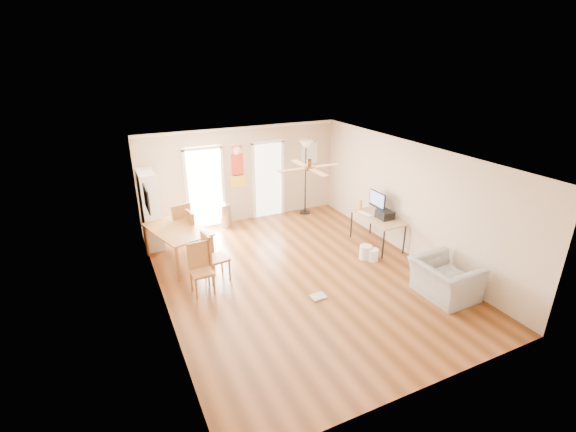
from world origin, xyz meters
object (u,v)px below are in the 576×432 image
printer (385,215)px  trash_can (226,215)px  dining_table (179,245)px  dining_chair_far (179,225)px  armchair (445,279)px  wastebasket_a (373,255)px  dining_chair_near (202,270)px  computer_desk (377,231)px  bookshelf (150,210)px  torchiere_lamp (305,178)px  wastebasket_b (366,252)px  dining_chair_right_b (216,256)px  dining_chair_right_a (200,231)px

printer → trash_can: bearing=139.4°
dining_table → printer: (4.60, -1.35, 0.43)m
dining_chair_far → armchair: (4.13, -4.37, -0.20)m
wastebasket_a → dining_chair_near: bearing=174.8°
armchair → wastebasket_a: bearing=10.4°
printer → computer_desk: bearing=126.9°
bookshelf → torchiere_lamp: (4.32, 0.33, 0.13)m
dining_chair_near → wastebasket_a: size_ratio=3.60×
printer → wastebasket_a: 1.07m
trash_can → torchiere_lamp: torchiere_lamp is taller
printer → wastebasket_b: size_ratio=1.16×
trash_can → armchair: armchair is taller
dining_chair_near → wastebasket_a: dining_chair_near is taller
dining_chair_near → trash_can: bearing=62.4°
printer → wastebasket_b: bearing=-153.0°
bookshelf → wastebasket_b: bookshelf is taller
dining_chair_far → trash_can: 1.53m
dining_chair_far → printer: 4.91m
wastebasket_a → torchiere_lamp: bearing=90.4°
printer → armchair: bearing=-96.0°
torchiere_lamp → dining_chair_right_b: bearing=-143.1°
dining_chair_far → trash_can: dining_chair_far is taller
bookshelf → dining_chair_near: bookshelf is taller
dining_chair_right_a → dining_chair_near: 1.81m
computer_desk → armchair: (-0.21, -2.40, -0.00)m
dining_chair_near → trash_can: dining_chair_near is taller
computer_desk → wastebasket_b: (-0.65, -0.49, -0.21)m
bookshelf → dining_chair_right_a: bookshelf is taller
dining_table → dining_chair_right_a: dining_chair_right_a is taller
printer → dining_chair_right_a: bearing=159.8°
torchiere_lamp → wastebasket_a: (0.02, -3.26, -0.92)m
computer_desk → wastebasket_a: 0.87m
torchiere_lamp → dining_chair_right_a: bearing=-161.1°
dining_chair_right_b → wastebasket_a: bearing=-110.0°
dining_table → armchair: 5.62m
wastebasket_a → armchair: armchair is taller
trash_can → torchiere_lamp: (2.40, -0.01, 0.74)m
dining_chair_right_a → torchiere_lamp: 3.61m
wastebasket_b → armchair: 1.97m
dining_chair_near → torchiere_lamp: bearing=35.3°
trash_can → computer_desk: bearing=-41.6°
dining_chair_right_a → trash_can: (0.98, 1.17, -0.20)m
dining_table → torchiere_lamp: (3.93, 1.42, 0.66)m
trash_can → wastebasket_b: size_ratio=2.03×
dining_table → dining_chair_near: (0.14, -1.50, 0.10)m
dining_chair_far → bookshelf: bearing=-45.7°
wastebasket_a → bookshelf: bearing=146.0°
wastebasket_b → torchiere_lamp: bearing=88.6°
armchair → torchiere_lamp: bearing=3.6°
dining_chair_near → printer: 4.47m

